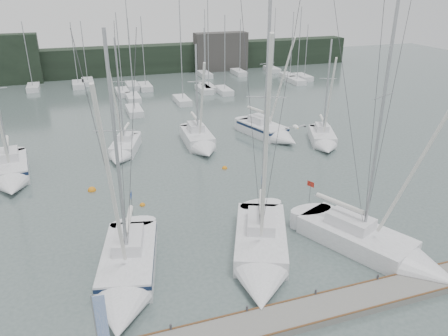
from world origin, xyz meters
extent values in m
plane|color=#4B5C5A|center=(0.00, 0.00, 0.00)|extent=(160.00, 160.00, 0.00)
cube|color=slate|center=(0.00, -5.00, 0.20)|extent=(24.00, 2.00, 0.40)
cube|color=black|center=(0.00, 62.00, 2.50)|extent=(90.00, 4.00, 5.00)
cube|color=black|center=(-20.00, 60.00, 4.00)|extent=(12.00, 3.00, 8.00)
cube|color=#3B3836|center=(18.00, 60.00, 3.50)|extent=(10.00, 3.00, 7.00)
cube|color=silver|center=(-2.33, 46.27, 0.35)|extent=(1.80, 4.50, 0.90)
cylinder|color=#9D9FA5|center=(-2.33, 45.77, 6.33)|extent=(0.12, 0.12, 11.06)
cube|color=silver|center=(19.80, 54.96, 0.35)|extent=(1.80, 4.50, 0.90)
cylinder|color=#9D9FA5|center=(19.80, 54.46, 5.28)|extent=(0.12, 0.12, 8.97)
cube|color=silver|center=(26.31, 45.15, 0.35)|extent=(1.80, 4.50, 0.90)
cylinder|color=#9D9FA5|center=(26.31, 44.65, 6.49)|extent=(0.12, 0.12, 11.39)
cube|color=silver|center=(26.83, 55.78, 0.35)|extent=(1.80, 4.50, 0.90)
cylinder|color=#9D9FA5|center=(26.83, 55.28, 6.11)|extent=(0.12, 0.12, 10.62)
cube|color=silver|center=(-0.32, 50.16, 0.35)|extent=(1.80, 4.50, 0.90)
cylinder|color=#9D9FA5|center=(-0.32, 49.66, 7.73)|extent=(0.12, 0.12, 13.85)
cube|color=silver|center=(9.93, 44.07, 0.35)|extent=(1.80, 4.50, 0.90)
cylinder|color=#9D9FA5|center=(9.93, 43.57, 5.20)|extent=(0.12, 0.12, 8.81)
cube|color=silver|center=(1.55, 48.96, 0.35)|extent=(1.80, 4.50, 0.90)
cylinder|color=#9D9FA5|center=(1.55, 48.46, 5.94)|extent=(0.12, 0.12, 10.27)
cube|color=silver|center=(28.94, 47.36, 0.35)|extent=(1.80, 4.50, 0.90)
cylinder|color=#9D9FA5|center=(28.94, 46.86, 5.02)|extent=(0.12, 0.12, 8.44)
cube|color=silver|center=(10.86, 45.16, 0.35)|extent=(1.80, 4.50, 0.90)
cylinder|color=#9D9FA5|center=(10.86, 44.66, 7.45)|extent=(0.12, 0.12, 13.30)
cube|color=silver|center=(-8.50, 53.93, 0.35)|extent=(1.80, 4.50, 0.90)
cylinder|color=#9D9FA5|center=(-8.50, 53.43, 5.46)|extent=(0.12, 0.12, 9.33)
cube|color=silver|center=(5.07, 38.63, 0.35)|extent=(1.80, 4.50, 0.90)
cylinder|color=#9D9FA5|center=(5.07, 38.13, 7.47)|extent=(0.12, 0.12, 13.35)
cube|color=silver|center=(13.34, 55.15, 0.35)|extent=(1.80, 4.50, 0.90)
cylinder|color=#9D9FA5|center=(13.34, 54.65, 6.15)|extent=(0.12, 0.12, 10.70)
cube|color=silver|center=(12.56, 42.33, 0.35)|extent=(1.80, 4.50, 0.90)
cylinder|color=#9D9FA5|center=(12.56, 41.83, 6.14)|extent=(0.12, 0.12, 10.67)
cube|color=silver|center=(-2.08, 35.51, 0.35)|extent=(1.80, 4.50, 0.90)
cylinder|color=#9D9FA5|center=(-2.08, 35.01, 6.36)|extent=(0.12, 0.12, 11.11)
cube|color=silver|center=(-6.94, 55.66, 0.35)|extent=(1.80, 4.50, 0.90)
cylinder|color=#9D9FA5|center=(-6.94, 55.16, 5.45)|extent=(0.12, 0.12, 9.30)
cube|color=silver|center=(-15.33, 54.12, 0.35)|extent=(1.80, 4.50, 0.90)
cylinder|color=#9D9FA5|center=(-15.33, 53.62, 5.59)|extent=(0.12, 0.12, 9.59)
cube|color=silver|center=(26.90, 48.82, 0.35)|extent=(1.80, 4.50, 0.90)
cylinder|color=#9D9FA5|center=(26.90, 48.32, 5.99)|extent=(0.12, 0.12, 10.38)
cube|color=silver|center=(-1.28, 42.33, 0.35)|extent=(1.80, 4.50, 0.90)
cylinder|color=#9D9FA5|center=(-1.28, 41.83, 5.01)|extent=(0.12, 0.12, 8.41)
cube|color=silver|center=(-7.17, 2.16, 0.47)|extent=(4.47, 7.20, 1.58)
cone|color=silver|center=(-8.24, -2.50, 0.47)|extent=(3.62, 3.48, 3.05)
cube|color=silver|center=(-7.06, 2.67, 1.63)|extent=(2.23, 2.98, 0.74)
cylinder|color=#9D9FA5|center=(-7.28, 1.69, 7.64)|extent=(0.19, 0.19, 12.76)
cylinder|color=silver|center=(-6.87, 3.46, 2.58)|extent=(1.02, 3.25, 0.29)
cube|color=#0F1B37|center=(-7.17, 2.16, 1.00)|extent=(4.50, 7.22, 0.26)
cube|color=navy|center=(-6.38, 5.62, 3.16)|extent=(0.15, 0.56, 0.38)
cube|color=silver|center=(1.30, 1.83, 0.45)|extent=(5.75, 7.85, 1.50)
cone|color=silver|center=(-0.71, -2.88, 0.45)|extent=(4.15, 4.08, 3.20)
cube|color=silver|center=(1.49, 2.29, 1.55)|extent=(2.74, 3.33, 0.70)
cylinder|color=#9D9FA5|center=(1.10, 1.36, 8.60)|extent=(0.18, 0.18, 14.80)
cylinder|color=silver|center=(1.86, 3.15, 2.45)|extent=(1.63, 3.33, 0.28)
cube|color=navy|center=(2.78, 5.31, 3.00)|extent=(0.23, 0.51, 0.36)
cube|color=silver|center=(7.21, -0.12, 0.47)|extent=(5.85, 7.90, 1.56)
cone|color=silver|center=(9.36, -4.84, 0.47)|extent=(4.13, 4.12, 3.12)
cube|color=silver|center=(6.99, 0.35, 1.61)|extent=(2.77, 3.35, 0.73)
cylinder|color=#9D9FA5|center=(7.42, -0.59, 8.63)|extent=(0.19, 0.19, 14.76)
cylinder|color=silver|center=(6.61, 1.20, 2.55)|extent=(1.74, 3.35, 0.29)
cube|color=maroon|center=(5.61, 3.37, 3.12)|extent=(0.25, 0.52, 0.37)
cube|color=silver|center=(-15.29, 19.56, 0.50)|extent=(3.33, 6.20, 1.67)
cone|color=silver|center=(-14.89, 15.32, 0.50)|extent=(3.01, 2.80, 2.79)
cube|color=silver|center=(-15.34, 20.11, 1.73)|extent=(1.75, 2.52, 0.78)
cylinder|color=silver|center=(-15.40, 20.75, 2.73)|extent=(0.58, 2.93, 0.31)
cube|color=#0F1B37|center=(-15.29, 19.56, 1.06)|extent=(3.35, 6.22, 0.28)
cube|color=silver|center=(-4.88, 22.17, 0.42)|extent=(3.78, 5.35, 1.39)
cone|color=silver|center=(-6.02, 18.89, 0.42)|extent=(2.87, 2.73, 2.32)
cube|color=silver|center=(-4.73, 22.61, 1.44)|extent=(1.84, 2.26, 0.65)
cylinder|color=#9D9FA5|center=(-4.99, 21.84, 6.17)|extent=(0.17, 0.17, 10.12)
cylinder|color=silver|center=(-4.56, 23.09, 2.27)|extent=(1.02, 2.33, 0.26)
cube|color=silver|center=(2.61, 21.93, 0.50)|extent=(2.92, 5.65, 1.66)
cone|color=silver|center=(2.43, 17.99, 0.50)|extent=(2.77, 2.49, 2.66)
cube|color=silver|center=(2.64, 22.48, 1.72)|extent=(1.56, 2.28, 0.77)
cylinder|color=#9D9FA5|center=(2.60, 21.54, 5.84)|extent=(0.20, 0.20, 9.03)
cylinder|color=silver|center=(2.67, 23.03, 2.71)|extent=(0.44, 2.71, 0.31)
cube|color=silver|center=(10.33, 22.40, 0.49)|extent=(4.40, 6.33, 1.62)
cone|color=silver|center=(11.56, 18.48, 0.49)|extent=(3.41, 3.19, 2.80)
cube|color=silver|center=(10.16, 22.91, 1.67)|extent=(2.16, 2.66, 0.75)
cylinder|color=#9D9FA5|center=(10.45, 22.01, 6.89)|extent=(0.19, 0.19, 11.19)
cylinder|color=silver|center=(9.98, 23.50, 2.64)|extent=(1.13, 2.77, 0.30)
cube|color=#0F1B37|center=(10.33, 22.40, 1.02)|extent=(4.42, 6.36, 0.27)
cube|color=silver|center=(15.48, 18.14, 0.43)|extent=(4.00, 5.31, 1.43)
cone|color=silver|center=(14.20, 14.99, 0.43)|extent=(2.98, 2.79, 2.38)
cube|color=silver|center=(15.66, 18.59, 1.48)|extent=(1.93, 2.26, 0.67)
cylinder|color=#9D9FA5|center=(15.35, 17.83, 5.95)|extent=(0.17, 0.17, 9.61)
cylinder|color=silver|center=(15.84, 19.03, 2.33)|extent=(1.12, 2.26, 0.27)
sphere|color=orange|center=(-5.18, 9.91, 0.00)|extent=(0.44, 0.44, 0.44)
sphere|color=orange|center=(3.20, 14.64, 0.00)|extent=(0.50, 0.50, 0.50)
sphere|color=orange|center=(-8.73, 13.83, 0.00)|extent=(0.68, 0.68, 0.68)
cylinder|color=#9D9FA5|center=(-9.40, -4.98, 2.27)|extent=(0.07, 0.07, 3.73)
cube|color=blue|center=(-9.11, -5.01, 2.80)|extent=(0.50, 0.07, 2.49)
ellipsoid|color=white|center=(2.05, -0.47, 8.81)|extent=(0.25, 0.49, 0.22)
cube|color=gray|center=(1.74, -0.46, 8.83)|extent=(0.50, 0.16, 0.12)
cube|color=gray|center=(2.37, -0.47, 8.83)|extent=(0.50, 0.16, 0.12)
camera|label=1|loc=(-8.85, -20.42, 16.10)|focal=35.00mm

